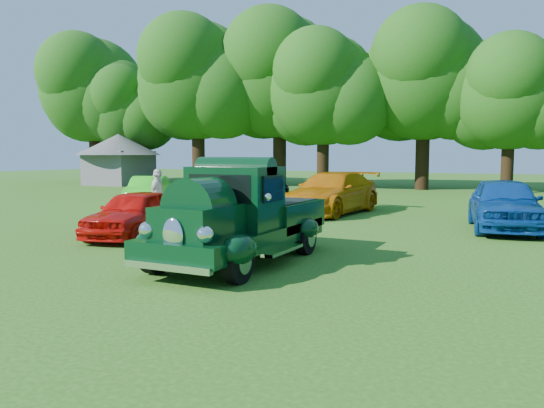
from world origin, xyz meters
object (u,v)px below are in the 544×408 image
at_px(hero_pickup, 241,221).
at_px(spectator_grey, 226,197).
at_px(back_car_black, 236,192).
at_px(red_convertible, 135,213).
at_px(spectator_pink, 215,202).
at_px(spectator_white, 158,196).
at_px(back_car_lime, 148,191).
at_px(back_car_blue, 504,204).
at_px(back_car_orange, 331,193).
at_px(gazebo, 119,154).

bearing_deg(hero_pickup, spectator_grey, 123.85).
distance_m(back_car_black, spectator_grey, 4.66).
height_order(red_convertible, back_car_black, back_car_black).
distance_m(spectator_pink, spectator_grey, 1.60).
bearing_deg(red_convertible, spectator_white, 104.31).
xyz_separation_m(back_car_lime, back_car_blue, (14.88, -1.33, 0.14)).
bearing_deg(red_convertible, back_car_orange, 57.54).
bearing_deg(back_car_orange, gazebo, 157.07).
height_order(back_car_lime, spectator_grey, spectator_grey).
xyz_separation_m(red_convertible, spectator_white, (-1.43, 2.84, 0.25)).
distance_m(hero_pickup, spectator_white, 7.43).
distance_m(spectator_white, gazebo, 24.29).
height_order(hero_pickup, gazebo, gazebo).
bearing_deg(hero_pickup, gazebo, 136.76).
relative_size(spectator_pink, spectator_white, 0.93).
bearing_deg(red_convertible, gazebo, 120.60).
bearing_deg(gazebo, back_car_orange, -28.75).
bearing_deg(back_car_lime, back_car_black, -21.08).
bearing_deg(back_car_blue, spectator_pink, -163.52).
distance_m(back_car_orange, spectator_pink, 6.15).
relative_size(red_convertible, back_car_lime, 0.96).
relative_size(hero_pickup, red_convertible, 1.35).
relative_size(back_car_orange, gazebo, 0.88).
xyz_separation_m(red_convertible, back_car_black, (-1.25, 7.90, 0.09)).
distance_m(back_car_lime, back_car_blue, 14.94).
bearing_deg(gazebo, spectator_white, -44.86).
relative_size(hero_pickup, spectator_grey, 3.02).
relative_size(red_convertible, back_car_orange, 0.70).
xyz_separation_m(red_convertible, spectator_grey, (0.78, 3.71, 0.21)).
bearing_deg(gazebo, spectator_pink, -41.73).
distance_m(spectator_grey, spectator_white, 2.38).
xyz_separation_m(hero_pickup, back_car_black, (-5.68, 9.63, -0.14)).
height_order(spectator_pink, spectator_grey, spectator_grey).
height_order(back_car_lime, back_car_black, back_car_black).
height_order(back_car_blue, spectator_pink, spectator_pink).
relative_size(hero_pickup, spectator_pink, 3.12).
height_order(red_convertible, back_car_blue, back_car_blue).
bearing_deg(spectator_grey, spectator_pink, -25.91).
distance_m(red_convertible, back_car_black, 8.00).
bearing_deg(back_car_orange, spectator_white, -123.96).
relative_size(back_car_blue, spectator_pink, 2.83).
relative_size(red_convertible, spectator_pink, 2.31).
bearing_deg(spectator_pink, spectator_white, 164.51).
relative_size(spectator_pink, gazebo, 0.27).
height_order(back_car_lime, gazebo, gazebo).
bearing_deg(spectator_pink, back_car_blue, 23.61).
xyz_separation_m(back_car_black, spectator_pink, (2.54, -5.71, 0.09)).
height_order(back_car_black, back_car_blue, back_car_blue).
bearing_deg(spectator_grey, back_car_orange, 109.38).
height_order(red_convertible, gazebo, gazebo).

